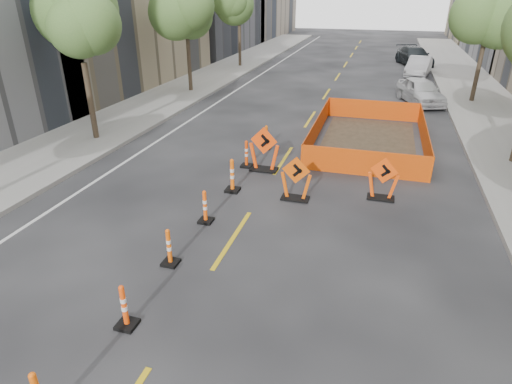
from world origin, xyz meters
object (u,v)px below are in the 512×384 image
(chevron_sign_right, at_px, (383,179))
(parked_car_far, at_px, (414,56))
(channelizer_2, at_px, (124,306))
(parked_car_mid, at_px, (419,67))
(parked_car_near, at_px, (421,91))
(chevron_sign_center, at_px, (296,178))
(channelizer_4, at_px, (205,207))
(channelizer_3, at_px, (169,247))
(chevron_sign_left, at_px, (264,149))
(channelizer_7, at_px, (266,137))
(channelizer_6, at_px, (246,154))
(channelizer_5, at_px, (232,175))

(chevron_sign_right, distance_m, parked_car_far, 27.69)
(channelizer_2, relative_size, parked_car_mid, 0.23)
(parked_car_near, relative_size, parked_car_mid, 0.96)
(chevron_sign_center, relative_size, parked_car_mid, 0.33)
(parked_car_near, bearing_deg, parked_car_far, 69.80)
(channelizer_4, xyz_separation_m, chevron_sign_center, (2.16, 2.14, 0.23))
(channelizer_3, distance_m, chevron_sign_left, 6.35)
(channelizer_4, xyz_separation_m, parked_car_near, (6.51, 16.40, 0.22))
(chevron_sign_center, bearing_deg, channelizer_3, -116.56)
(channelizer_4, bearing_deg, chevron_sign_center, 44.76)
(channelizer_3, height_order, channelizer_7, channelizer_7)
(chevron_sign_right, bearing_deg, parked_car_mid, 97.13)
(channelizer_6, relative_size, chevron_sign_right, 0.73)
(channelizer_5, xyz_separation_m, parked_car_far, (6.62, 28.40, 0.19))
(channelizer_2, relative_size, channelizer_5, 0.87)
(channelizer_4, bearing_deg, chevron_sign_left, 82.05)
(channelizer_4, bearing_deg, channelizer_5, 88.48)
(parked_car_mid, bearing_deg, chevron_sign_left, -97.08)
(channelizer_2, bearing_deg, parked_car_near, 72.84)
(channelizer_7, distance_m, chevron_sign_left, 2.41)
(channelizer_6, bearing_deg, chevron_sign_center, -43.44)
(channelizer_5, distance_m, chevron_sign_right, 4.76)
(channelizer_7, bearing_deg, parked_car_near, 56.90)
(chevron_sign_left, xyz_separation_m, parked_car_far, (6.10, 26.41, -0.07))
(channelizer_4, xyz_separation_m, chevron_sign_right, (4.75, 2.94, 0.21))
(channelizer_2, height_order, channelizer_7, channelizer_7)
(channelizer_6, height_order, chevron_sign_left, chevron_sign_left)
(channelizer_5, xyz_separation_m, parked_car_near, (6.45, 14.24, 0.15))
(chevron_sign_center, xyz_separation_m, chevron_sign_right, (2.60, 0.80, -0.02))
(chevron_sign_left, bearing_deg, channelizer_5, -99.11)
(chevron_sign_left, bearing_deg, chevron_sign_right, -10.61)
(channelizer_6, xyz_separation_m, parked_car_mid, (6.95, 20.86, 0.20))
(channelizer_4, distance_m, chevron_sign_center, 3.05)
(channelizer_3, xyz_separation_m, channelizer_4, (0.03, 2.16, 0.01))
(chevron_sign_left, relative_size, parked_car_mid, 0.38)
(channelizer_4, distance_m, parked_car_near, 17.65)
(channelizer_2, relative_size, chevron_sign_right, 0.70)
(channelizer_4, distance_m, chevron_sign_right, 5.59)
(channelizer_2, xyz_separation_m, parked_car_far, (6.57, 34.88, 0.26))
(channelizer_3, distance_m, chevron_sign_center, 4.83)
(parked_car_mid, bearing_deg, channelizer_5, -96.92)
(channelizer_2, height_order, chevron_sign_right, chevron_sign_right)
(channelizer_7, bearing_deg, channelizer_2, -89.61)
(chevron_sign_left, xyz_separation_m, parked_car_mid, (6.23, 21.02, -0.11))
(channelizer_5, bearing_deg, chevron_sign_left, 75.32)
(channelizer_2, distance_m, parked_car_mid, 30.24)
(channelizer_4, bearing_deg, channelizer_7, 89.70)
(chevron_sign_right, height_order, parked_car_far, parked_car_far)
(chevron_sign_center, bearing_deg, parked_car_far, 81.34)
(channelizer_4, xyz_separation_m, channelizer_5, (0.06, 2.16, 0.07))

